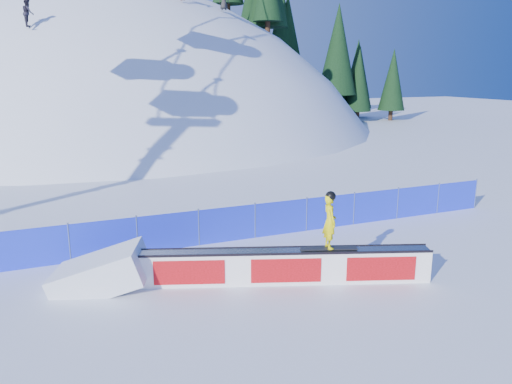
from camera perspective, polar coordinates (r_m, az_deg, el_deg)
name	(u,v)px	position (r m, az deg, el deg)	size (l,w,h in m)	color
ground	(286,295)	(13.13, 3.48, -11.64)	(160.00, 160.00, 0.00)	silver
snow_hill	(116,292)	(57.93, -15.74, -10.97)	(64.00, 64.00, 64.00)	white
treeline	(316,33)	(57.88, 6.89, 17.58)	(20.69, 12.53, 20.61)	#342015
safety_fence	(228,224)	(16.79, -3.27, -3.71)	(22.05, 0.05, 1.30)	#1D33EB
rail_box	(285,266)	(13.66, 3.34, -8.47)	(7.61, 3.19, 0.95)	white
snow_ramp	(102,286)	(14.21, -17.21, -10.23)	(2.36, 1.58, 0.89)	silver
snowboarder	(330,221)	(13.42, 8.42, -3.28)	(1.53, 0.78, 1.60)	black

